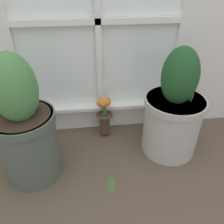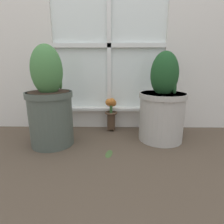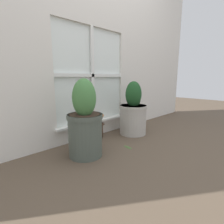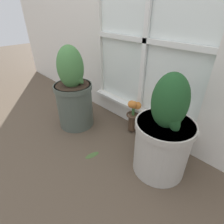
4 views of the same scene
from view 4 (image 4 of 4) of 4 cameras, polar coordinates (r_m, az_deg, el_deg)
The scene contains 5 objects.
ground_plane at distance 1.34m, azimuth -6.83°, elevation -13.58°, with size 10.00×10.00×0.00m, color brown.
potted_plant_left at distance 1.53m, azimuth -12.39°, elevation 5.70°, with size 0.32×0.32×0.71m.
potted_plant_right at distance 1.11m, azimuth 16.41°, elevation -7.58°, with size 0.35×0.35×0.67m.
flower_vase at distance 1.46m, azimuth 6.94°, elevation -0.08°, with size 0.11×0.12×0.30m.
fallen_leaf at distance 1.34m, azimuth -6.35°, elevation -13.63°, with size 0.06×0.12×0.01m.
Camera 4 is at (0.79, -0.54, 0.94)m, focal length 28.00 mm.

